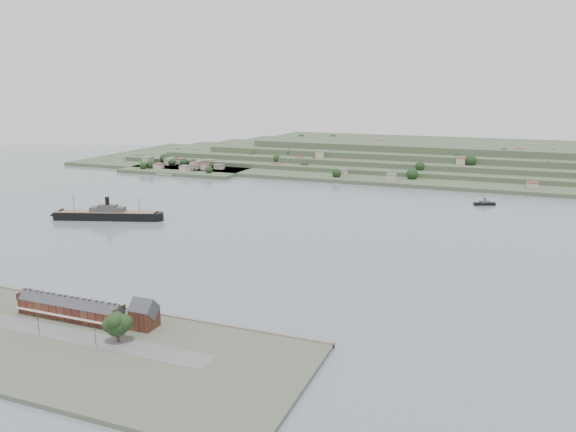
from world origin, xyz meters
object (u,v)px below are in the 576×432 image
(terrace_row, at_px, (70,309))
(steamship, at_px, (103,215))
(gabled_building, at_px, (144,314))
(fig_tree, at_px, (117,324))

(terrace_row, height_order, steamship, steamship)
(gabled_building, distance_m, steamship, 225.80)
(terrace_row, bearing_deg, gabled_building, 6.12)
(terrace_row, height_order, gabled_building, gabled_building)
(gabled_building, relative_size, fig_tree, 1.07)
(terrace_row, relative_size, fig_tree, 4.22)
(terrace_row, xyz_separation_m, fig_tree, (35.75, -12.08, 3.20))
(gabled_building, relative_size, steamship, 0.15)
(terrace_row, relative_size, gabled_building, 3.95)
(steamship, bearing_deg, fig_tree, -49.45)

